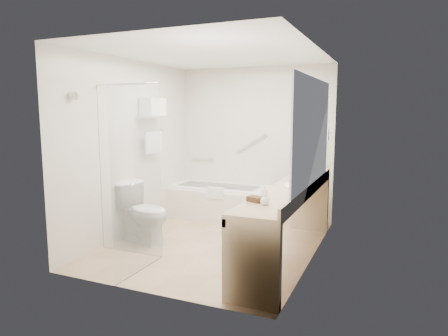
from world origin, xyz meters
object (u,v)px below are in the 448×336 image
at_px(vanity_counter, 288,207).
at_px(toilet, 143,213).
at_px(amenity_basket, 255,199).
at_px(water_bottle_left, 297,178).
at_px(bathtub, 219,202).

height_order(vanity_counter, toilet, vanity_counter).
distance_m(amenity_basket, water_bottle_left, 1.15).
bearing_deg(bathtub, toilet, -106.48).
bearing_deg(amenity_basket, water_bottle_left, 81.37).
bearing_deg(vanity_counter, toilet, -176.14).
height_order(vanity_counter, water_bottle_left, water_bottle_left).
bearing_deg(toilet, water_bottle_left, -59.62).
distance_m(vanity_counter, water_bottle_left, 0.50).
bearing_deg(toilet, amenity_basket, -92.98).
xyz_separation_m(bathtub, toilet, (-0.45, -1.52, 0.13)).
bearing_deg(amenity_basket, vanity_counter, 77.77).
height_order(vanity_counter, amenity_basket, vanity_counter).
distance_m(bathtub, toilet, 1.59).
bearing_deg(toilet, bathtub, -1.07).
bearing_deg(water_bottle_left, toilet, -165.03).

